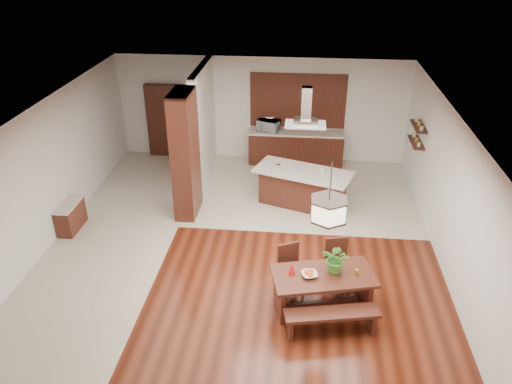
# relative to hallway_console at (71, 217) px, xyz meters

# --- Properties ---
(room_shell) EXTENTS (9.00, 9.04, 2.92)m
(room_shell) POSITION_rel_hallway_console_xyz_m (3.81, -0.20, 1.75)
(room_shell) COLOR #3B150A
(room_shell) RESTS_ON ground
(tile_hallway) EXTENTS (2.50, 9.00, 0.01)m
(tile_hallway) POSITION_rel_hallway_console_xyz_m (1.06, -0.20, -0.31)
(tile_hallway) COLOR beige
(tile_hallway) RESTS_ON ground
(tile_kitchen) EXTENTS (5.50, 4.00, 0.01)m
(tile_kitchen) POSITION_rel_hallway_console_xyz_m (5.06, 2.30, -0.31)
(tile_kitchen) COLOR beige
(tile_kitchen) RESTS_ON ground
(soffit_band) EXTENTS (8.00, 9.00, 0.02)m
(soffit_band) POSITION_rel_hallway_console_xyz_m (3.81, -0.20, 2.57)
(soffit_band) COLOR #3A220E
(soffit_band) RESTS_ON room_shell
(partition_pier) EXTENTS (0.45, 1.00, 2.90)m
(partition_pier) POSITION_rel_hallway_console_xyz_m (2.41, 1.00, 1.14)
(partition_pier) COLOR black
(partition_pier) RESTS_ON ground
(partition_stub) EXTENTS (0.18, 2.40, 2.90)m
(partition_stub) POSITION_rel_hallway_console_xyz_m (2.41, 3.10, 1.14)
(partition_stub) COLOR silver
(partition_stub) RESTS_ON ground
(hallway_console) EXTENTS (0.37, 0.88, 0.63)m
(hallway_console) POSITION_rel_hallway_console_xyz_m (0.00, 0.00, 0.00)
(hallway_console) COLOR black
(hallway_console) RESTS_ON ground
(hallway_doorway) EXTENTS (1.10, 0.20, 2.10)m
(hallway_doorway) POSITION_rel_hallway_console_xyz_m (1.11, 4.20, 0.74)
(hallway_doorway) COLOR black
(hallway_doorway) RESTS_ON ground
(rear_counter) EXTENTS (2.60, 0.62, 0.95)m
(rear_counter) POSITION_rel_hallway_console_xyz_m (4.81, 4.00, 0.16)
(rear_counter) COLOR black
(rear_counter) RESTS_ON ground
(kitchen_window) EXTENTS (2.60, 0.08, 1.50)m
(kitchen_window) POSITION_rel_hallway_console_xyz_m (4.81, 4.26, 1.44)
(kitchen_window) COLOR #A66331
(kitchen_window) RESTS_ON room_shell
(shelf_lower) EXTENTS (0.26, 0.90, 0.04)m
(shelf_lower) POSITION_rel_hallway_console_xyz_m (7.68, 2.40, 1.08)
(shelf_lower) COLOR black
(shelf_lower) RESTS_ON room_shell
(shelf_upper) EXTENTS (0.26, 0.90, 0.04)m
(shelf_upper) POSITION_rel_hallway_console_xyz_m (7.68, 2.40, 1.49)
(shelf_upper) COLOR black
(shelf_upper) RESTS_ON room_shell
(dining_table) EXTENTS (1.88, 1.25, 0.72)m
(dining_table) POSITION_rel_hallway_console_xyz_m (5.45, -2.06, 0.21)
(dining_table) COLOR black
(dining_table) RESTS_ON ground
(dining_bench) EXTENTS (1.59, 0.65, 0.44)m
(dining_bench) POSITION_rel_hallway_console_xyz_m (5.60, -2.66, -0.10)
(dining_bench) COLOR black
(dining_bench) RESTS_ON ground
(dining_chair_left) EXTENTS (0.54, 0.54, 0.92)m
(dining_chair_left) POSITION_rel_hallway_console_xyz_m (4.90, -1.65, 0.15)
(dining_chair_left) COLOR black
(dining_chair_left) RESTS_ON ground
(dining_chair_right) EXTENTS (0.51, 0.51, 0.96)m
(dining_chair_right) POSITION_rel_hallway_console_xyz_m (5.74, -1.44, 0.16)
(dining_chair_right) COLOR black
(dining_chair_right) RESTS_ON ground
(pendant_lantern) EXTENTS (0.64, 0.64, 1.31)m
(pendant_lantern) POSITION_rel_hallway_console_xyz_m (5.45, -2.06, 1.93)
(pendant_lantern) COLOR beige
(pendant_lantern) RESTS_ON room_shell
(foliage_plant) EXTENTS (0.58, 0.55, 0.52)m
(foliage_plant) POSITION_rel_hallway_console_xyz_m (5.65, -1.96, 0.67)
(foliage_plant) COLOR #3F7A28
(foliage_plant) RESTS_ON dining_table
(fruit_bowl) EXTENTS (0.34, 0.34, 0.07)m
(fruit_bowl) POSITION_rel_hallway_console_xyz_m (5.21, -2.13, 0.44)
(fruit_bowl) COLOR beige
(fruit_bowl) RESTS_ON dining_table
(napkin_cone) EXTENTS (0.14, 0.14, 0.20)m
(napkin_cone) POSITION_rel_hallway_console_xyz_m (4.91, -2.10, 0.50)
(napkin_cone) COLOR #BA0D0F
(napkin_cone) RESTS_ON dining_table
(gold_ornament) EXTENTS (0.09, 0.09, 0.10)m
(gold_ornament) POSITION_rel_hallway_console_xyz_m (6.00, -2.00, 0.45)
(gold_ornament) COLOR gold
(gold_ornament) RESTS_ON dining_table
(kitchen_island) EXTENTS (2.44, 1.66, 0.92)m
(kitchen_island) POSITION_rel_hallway_console_xyz_m (5.04, 1.59, 0.16)
(kitchen_island) COLOR black
(kitchen_island) RESTS_ON ground
(range_hood) EXTENTS (0.90, 0.55, 0.87)m
(range_hood) POSITION_rel_hallway_console_xyz_m (5.04, 1.59, 2.15)
(range_hood) COLOR silver
(range_hood) RESTS_ON room_shell
(island_cup) EXTENTS (0.16, 0.16, 0.10)m
(island_cup) POSITION_rel_hallway_console_xyz_m (5.46, 1.53, 0.66)
(island_cup) COLOR white
(island_cup) RESTS_ON kitchen_island
(microwave) EXTENTS (0.69, 0.58, 0.32)m
(microwave) POSITION_rel_hallway_console_xyz_m (4.04, 3.97, 0.80)
(microwave) COLOR silver
(microwave) RESTS_ON rear_counter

